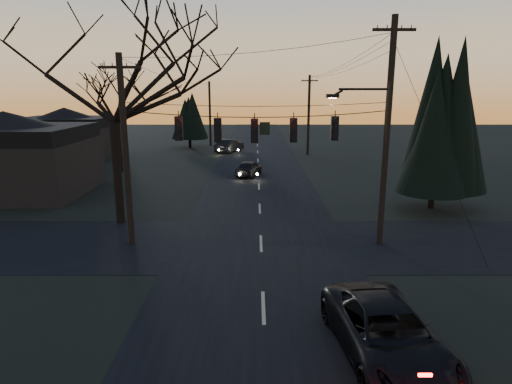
{
  "coord_description": "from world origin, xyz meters",
  "views": [
    {
      "loc": [
        -0.26,
        -8.77,
        6.98
      ],
      "look_at": [
        -0.24,
        7.82,
        3.0
      ],
      "focal_mm": 30.0,
      "sensor_mm": 36.0,
      "label": 1
    }
  ],
  "objects_px": {
    "sedan_oncoming_a": "(249,168)",
    "utility_pole_right": "(379,244)",
    "bare_tree_left": "(110,79)",
    "evergreen_right": "(439,125)",
    "utility_pole_far_l": "(211,145)",
    "utility_pole_far_r": "(308,155)",
    "sedan_oncoming_b": "(230,146)",
    "utility_pole_left": "(132,244)",
    "suv_near": "(386,333)"
  },
  "relations": [
    {
      "from": "utility_pole_right",
      "to": "utility_pole_left",
      "type": "xyz_separation_m",
      "value": [
        -11.5,
        0.0,
        0.0
      ]
    },
    {
      "from": "utility_pole_far_l",
      "to": "evergreen_right",
      "type": "distance_m",
      "value": 34.38
    },
    {
      "from": "utility_pole_left",
      "to": "sedan_oncoming_a",
      "type": "relative_size",
      "value": 2.24
    },
    {
      "from": "sedan_oncoming_a",
      "to": "sedan_oncoming_b",
      "type": "height_order",
      "value": "sedan_oncoming_b"
    },
    {
      "from": "utility_pole_right",
      "to": "suv_near",
      "type": "relative_size",
      "value": 1.92
    },
    {
      "from": "bare_tree_left",
      "to": "sedan_oncoming_b",
      "type": "relative_size",
      "value": 2.4
    },
    {
      "from": "utility_pole_far_l",
      "to": "sedan_oncoming_a",
      "type": "height_order",
      "value": "utility_pole_far_l"
    },
    {
      "from": "utility_pole_far_r",
      "to": "suv_near",
      "type": "height_order",
      "value": "utility_pole_far_r"
    },
    {
      "from": "utility_pole_left",
      "to": "utility_pole_right",
      "type": "bearing_deg",
      "value": 0.0
    },
    {
      "from": "utility_pole_left",
      "to": "utility_pole_far_l",
      "type": "xyz_separation_m",
      "value": [
        0.0,
        36.0,
        0.0
      ]
    },
    {
      "from": "utility_pole_far_r",
      "to": "sedan_oncoming_b",
      "type": "height_order",
      "value": "utility_pole_far_r"
    },
    {
      "from": "utility_pole_left",
      "to": "evergreen_right",
      "type": "distance_m",
      "value": 18.19
    },
    {
      "from": "utility_pole_far_r",
      "to": "sedan_oncoming_b",
      "type": "relative_size",
      "value": 1.9
    },
    {
      "from": "utility_pole_far_r",
      "to": "evergreen_right",
      "type": "xyz_separation_m",
      "value": [
        4.87,
        -21.82,
        4.98
      ]
    },
    {
      "from": "utility_pole_right",
      "to": "utility_pole_left",
      "type": "relative_size",
      "value": 1.18
    },
    {
      "from": "evergreen_right",
      "to": "sedan_oncoming_b",
      "type": "height_order",
      "value": "evergreen_right"
    },
    {
      "from": "utility_pole_right",
      "to": "sedan_oncoming_a",
      "type": "relative_size",
      "value": 2.64
    },
    {
      "from": "bare_tree_left",
      "to": "sedan_oncoming_b",
      "type": "xyz_separation_m",
      "value": [
        4.32,
        26.55,
        -6.75
      ]
    },
    {
      "from": "utility_pole_left",
      "to": "utility_pole_far_r",
      "type": "height_order",
      "value": "same"
    },
    {
      "from": "utility_pole_left",
      "to": "sedan_oncoming_b",
      "type": "height_order",
      "value": "utility_pole_left"
    },
    {
      "from": "sedan_oncoming_a",
      "to": "utility_pole_left",
      "type": "bearing_deg",
      "value": 86.35
    },
    {
      "from": "evergreen_right",
      "to": "suv_near",
      "type": "xyz_separation_m",
      "value": [
        -7.17,
        -14.87,
        -4.26
      ]
    },
    {
      "from": "utility_pole_far_r",
      "to": "bare_tree_left",
      "type": "height_order",
      "value": "bare_tree_left"
    },
    {
      "from": "utility_pole_left",
      "to": "utility_pole_far_l",
      "type": "bearing_deg",
      "value": 90.0
    },
    {
      "from": "bare_tree_left",
      "to": "utility_pole_right",
      "type": "bearing_deg",
      "value": -14.17
    },
    {
      "from": "utility_pole_far_r",
      "to": "sedan_oncoming_b",
      "type": "bearing_deg",
      "value": 168.09
    },
    {
      "from": "utility_pole_far_l",
      "to": "suv_near",
      "type": "distance_m",
      "value": 45.63
    },
    {
      "from": "suv_near",
      "to": "utility_pole_far_l",
      "type": "bearing_deg",
      "value": 95.45
    },
    {
      "from": "utility_pole_far_r",
      "to": "utility_pole_left",
      "type": "bearing_deg",
      "value": -112.33
    },
    {
      "from": "evergreen_right",
      "to": "utility_pole_far_r",
      "type": "bearing_deg",
      "value": 102.58
    },
    {
      "from": "utility_pole_left",
      "to": "sedan_oncoming_b",
      "type": "bearing_deg",
      "value": 84.64
    },
    {
      "from": "utility_pole_far_l",
      "to": "evergreen_right",
      "type": "bearing_deg",
      "value": -61.23
    },
    {
      "from": "utility_pole_left",
      "to": "evergreen_right",
      "type": "relative_size",
      "value": 0.97
    },
    {
      "from": "utility_pole_right",
      "to": "utility_pole_far_l",
      "type": "bearing_deg",
      "value": 107.72
    },
    {
      "from": "utility_pole_right",
      "to": "evergreen_right",
      "type": "height_order",
      "value": "evergreen_right"
    },
    {
      "from": "utility_pole_far_l",
      "to": "sedan_oncoming_b",
      "type": "height_order",
      "value": "utility_pole_far_l"
    },
    {
      "from": "utility_pole_right",
      "to": "utility_pole_far_r",
      "type": "height_order",
      "value": "utility_pole_right"
    },
    {
      "from": "utility_pole_far_l",
      "to": "sedan_oncoming_b",
      "type": "distance_m",
      "value": 6.81
    },
    {
      "from": "utility_pole_far_l",
      "to": "bare_tree_left",
      "type": "height_order",
      "value": "bare_tree_left"
    },
    {
      "from": "bare_tree_left",
      "to": "evergreen_right",
      "type": "relative_size",
      "value": 1.22
    },
    {
      "from": "utility_pole_far_l",
      "to": "suv_near",
      "type": "xyz_separation_m",
      "value": [
        9.2,
        -44.69,
        0.72
      ]
    },
    {
      "from": "sedan_oncoming_a",
      "to": "bare_tree_left",
      "type": "bearing_deg",
      "value": 76.58
    },
    {
      "from": "evergreen_right",
      "to": "utility_pole_left",
      "type": "bearing_deg",
      "value": -159.31
    },
    {
      "from": "suv_near",
      "to": "sedan_oncoming_a",
      "type": "height_order",
      "value": "suv_near"
    },
    {
      "from": "sedan_oncoming_b",
      "to": "utility_pole_far_l",
      "type": "bearing_deg",
      "value": -40.71
    },
    {
      "from": "utility_pole_right",
      "to": "utility_pole_left",
      "type": "distance_m",
      "value": 11.5
    },
    {
      "from": "utility_pole_left",
      "to": "bare_tree_left",
      "type": "bearing_deg",
      "value": 114.82
    },
    {
      "from": "bare_tree_left",
      "to": "utility_pole_far_l",
      "type": "bearing_deg",
      "value": 87.34
    },
    {
      "from": "suv_near",
      "to": "sedan_oncoming_a",
      "type": "xyz_separation_m",
      "value": [
        -4.0,
        24.8,
        -0.08
      ]
    },
    {
      "from": "sedan_oncoming_a",
      "to": "utility_pole_right",
      "type": "bearing_deg",
      "value": 125.59
    }
  ]
}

